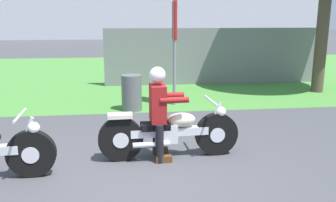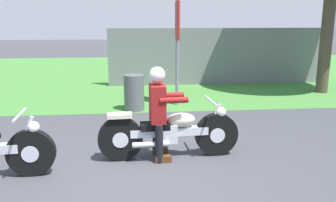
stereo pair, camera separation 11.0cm
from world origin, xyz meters
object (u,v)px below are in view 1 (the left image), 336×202
motorcycle_lead (170,132)px  sign_banner (175,35)px  rider_lead (159,106)px  trash_can (131,93)px

motorcycle_lead → sign_banner: size_ratio=0.83×
rider_lead → sign_banner: bearing=75.7°
motorcycle_lead → trash_can: motorcycle_lead is taller
sign_banner → motorcycle_lead: bearing=-99.0°
trash_can → sign_banner: sign_banner is taller
motorcycle_lead → trash_can: (-0.52, 3.00, 0.01)m
rider_lead → trash_can: size_ratio=1.70×
sign_banner → rider_lead: bearing=-101.7°
rider_lead → trash_can: rider_lead is taller
motorcycle_lead → trash_can: bearing=97.2°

